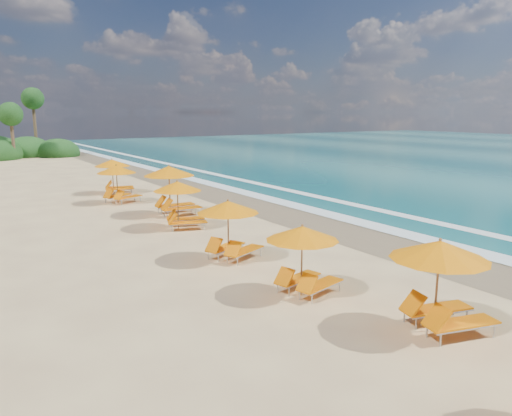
# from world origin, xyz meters

# --- Properties ---
(ground) EXTENTS (160.00, 160.00, 0.00)m
(ground) POSITION_xyz_m (0.00, 0.00, 0.00)
(ground) COLOR #D9C07F
(ground) RESTS_ON ground
(wet_sand) EXTENTS (4.00, 160.00, 0.01)m
(wet_sand) POSITION_xyz_m (4.00, 0.00, 0.01)
(wet_sand) COLOR olive
(wet_sand) RESTS_ON ground
(surf_foam) EXTENTS (4.00, 160.00, 0.01)m
(surf_foam) POSITION_xyz_m (6.70, 0.00, 0.03)
(surf_foam) COLOR white
(surf_foam) RESTS_ON ground
(station_1) EXTENTS (2.91, 2.82, 2.33)m
(station_1) POSITION_xyz_m (-1.34, -10.18, 1.31)
(station_1) COLOR olive
(station_1) RESTS_ON ground
(station_2) EXTENTS (2.59, 2.50, 2.11)m
(station_2) POSITION_xyz_m (-2.54, -6.48, 1.18)
(station_2) COLOR olive
(station_2) RESTS_ON ground
(station_3) EXTENTS (2.88, 2.84, 2.22)m
(station_3) POSITION_xyz_m (-2.61, -2.39, 1.24)
(station_3) COLOR olive
(station_3) RESTS_ON ground
(station_4) EXTENTS (2.82, 2.76, 2.21)m
(station_4) POSITION_xyz_m (-2.07, 2.97, 1.24)
(station_4) COLOR olive
(station_4) RESTS_ON ground
(station_5) EXTENTS (2.93, 2.74, 2.60)m
(station_5) POSITION_xyz_m (-1.18, 5.92, 1.46)
(station_5) COLOR olive
(station_5) RESTS_ON ground
(station_6) EXTENTS (2.97, 2.95, 2.26)m
(station_6) POSITION_xyz_m (-2.44, 10.73, 1.27)
(station_6) COLOR olive
(station_6) RESTS_ON ground
(station_7) EXTENTS (2.85, 2.77, 2.28)m
(station_7) POSITION_xyz_m (-1.60, 14.16, 1.28)
(station_7) COLOR olive
(station_7) RESTS_ON ground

